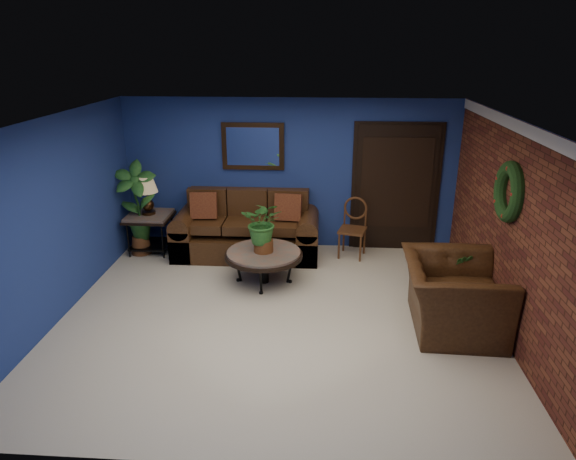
# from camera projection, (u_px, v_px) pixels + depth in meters

# --- Properties ---
(floor) EXTENTS (5.50, 5.50, 0.00)m
(floor) POSITION_uv_depth(u_px,v_px,m) (277.00, 316.00, 6.61)
(floor) COLOR beige
(floor) RESTS_ON ground
(wall_back) EXTENTS (5.50, 0.04, 2.50)m
(wall_back) POSITION_uv_depth(u_px,v_px,m) (290.00, 175.00, 8.52)
(wall_back) COLOR navy
(wall_back) RESTS_ON ground
(wall_left) EXTENTS (0.04, 5.00, 2.50)m
(wall_left) POSITION_uv_depth(u_px,v_px,m) (56.00, 220.00, 6.35)
(wall_left) COLOR navy
(wall_left) RESTS_ON ground
(wall_right_brick) EXTENTS (0.04, 5.00, 2.50)m
(wall_right_brick) POSITION_uv_depth(u_px,v_px,m) (510.00, 230.00, 6.01)
(wall_right_brick) COLOR brown
(wall_right_brick) RESTS_ON ground
(ceiling) EXTENTS (5.50, 5.00, 0.02)m
(ceiling) POSITION_uv_depth(u_px,v_px,m) (276.00, 120.00, 5.75)
(ceiling) COLOR white
(ceiling) RESTS_ON wall_back
(crown_molding) EXTENTS (0.03, 5.00, 0.14)m
(crown_molding) POSITION_uv_depth(u_px,v_px,m) (523.00, 129.00, 5.60)
(crown_molding) COLOR white
(crown_molding) RESTS_ON wall_right_brick
(wall_mirror) EXTENTS (1.02, 0.06, 0.77)m
(wall_mirror) POSITION_uv_depth(u_px,v_px,m) (253.00, 146.00, 8.36)
(wall_mirror) COLOR #3F2511
(wall_mirror) RESTS_ON wall_back
(closet_door) EXTENTS (1.44, 0.06, 2.18)m
(closet_door) POSITION_uv_depth(u_px,v_px,m) (395.00, 189.00, 8.45)
(closet_door) COLOR black
(closet_door) RESTS_ON wall_back
(wreath) EXTENTS (0.16, 0.72, 0.72)m
(wreath) POSITION_uv_depth(u_px,v_px,m) (509.00, 192.00, 5.90)
(wreath) COLOR black
(wreath) RESTS_ON wall_right_brick
(sofa) EXTENTS (2.34, 1.01, 1.06)m
(sofa) POSITION_uv_depth(u_px,v_px,m) (247.00, 233.00, 8.49)
(sofa) COLOR #472914
(sofa) RESTS_ON ground
(coffee_table) EXTENTS (1.13, 1.13, 0.48)m
(coffee_table) POSITION_uv_depth(u_px,v_px,m) (264.00, 255.00, 7.41)
(coffee_table) COLOR #58544D
(coffee_table) RESTS_ON ground
(end_table) EXTENTS (0.72, 0.72, 0.66)m
(end_table) POSITION_uv_depth(u_px,v_px,m) (150.00, 223.00, 8.50)
(end_table) COLOR #58544D
(end_table) RESTS_ON ground
(table_lamp) EXTENTS (0.36, 0.36, 0.61)m
(table_lamp) POSITION_uv_depth(u_px,v_px,m) (147.00, 191.00, 8.32)
(table_lamp) COLOR #3F2511
(table_lamp) RESTS_ON end_table
(side_chair) EXTENTS (0.50, 0.50, 0.97)m
(side_chair) POSITION_uv_depth(u_px,v_px,m) (354.00, 223.00, 8.34)
(side_chair) COLOR #583219
(side_chair) RESTS_ON ground
(armchair) EXTENTS (1.21, 1.37, 0.86)m
(armchair) POSITION_uv_depth(u_px,v_px,m) (452.00, 295.00, 6.22)
(armchair) COLOR #472914
(armchair) RESTS_ON ground
(coffee_plant) EXTENTS (0.61, 0.54, 0.77)m
(coffee_plant) POSITION_uv_depth(u_px,v_px,m) (263.00, 224.00, 7.24)
(coffee_plant) COLOR brown
(coffee_plant) RESTS_ON coffee_table
(floor_plant) EXTENTS (0.41, 0.37, 0.78)m
(floor_plant) POSITION_uv_depth(u_px,v_px,m) (458.00, 280.00, 6.71)
(floor_plant) COLOR brown
(floor_plant) RESTS_ON ground
(tall_plant) EXTENTS (0.73, 0.54, 1.55)m
(tall_plant) POSITION_uv_depth(u_px,v_px,m) (137.00, 205.00, 8.30)
(tall_plant) COLOR brown
(tall_plant) RESTS_ON ground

